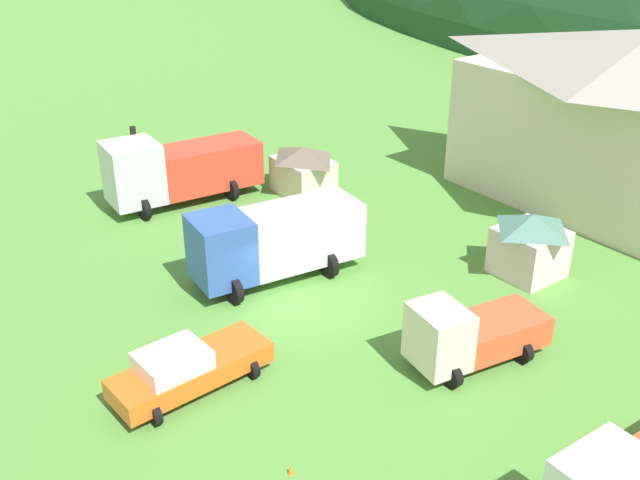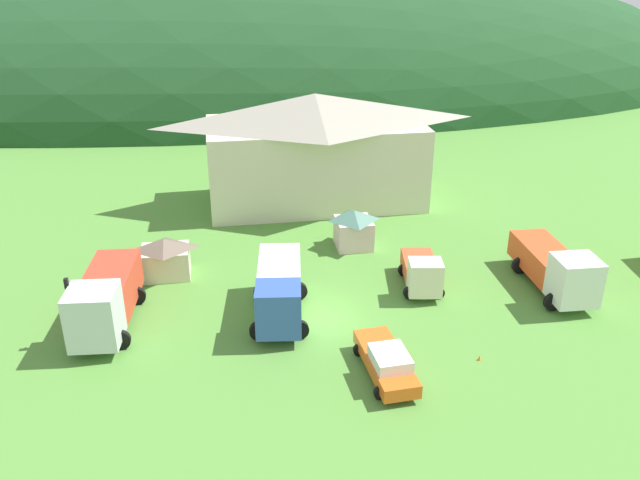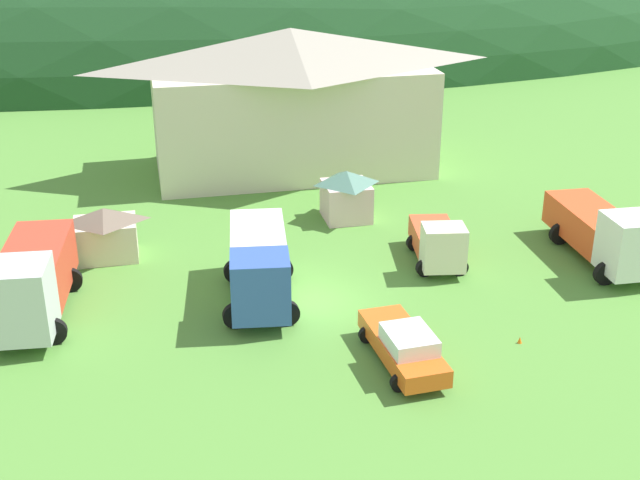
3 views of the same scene
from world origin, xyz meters
The scene contains 12 objects.
ground_plane centered at (0.00, 0.00, 0.00)m, with size 200.00×200.00×0.00m, color #518C38.
forested_hill_backdrop centered at (0.00, 66.44, 0.00)m, with size 141.94×60.00×37.72m, color #1E4723.
depot_building centered at (2.24, 18.61, 4.55)m, with size 18.20×8.96×8.84m.
play_shed_cream centered at (-9.11, 7.08, 1.32)m, with size 3.19×2.49×2.56m.
play_shed_pink centered at (3.52, 9.47, 1.40)m, with size 2.61×2.63×2.72m.
tow_truck_silver centered at (-11.95, 1.36, 1.81)m, with size 3.67×7.88×3.52m.
box_truck_blue centered at (-2.52, 0.88, 1.75)m, with size 3.68×7.25×3.15m.
light_truck_cream centered at (6.35, 2.79, 1.17)m, with size 2.90×5.14×2.46m.
heavy_rig_white centered at (14.21, 1.27, 1.59)m, with size 3.38×7.80×3.23m.
service_pickup_orange centered at (2.03, -5.41, 0.83)m, with size 2.47×5.35×1.66m.
traffic_light_west centered at (-13.39, -0.12, 2.42)m, with size 0.20×0.32×3.91m.
traffic_cone_near_pickup centered at (7.05, -4.90, 0.00)m, with size 0.36×0.36×0.56m, color orange.
Camera 2 is at (-5.32, -30.64, 19.23)m, focal length 36.35 mm.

